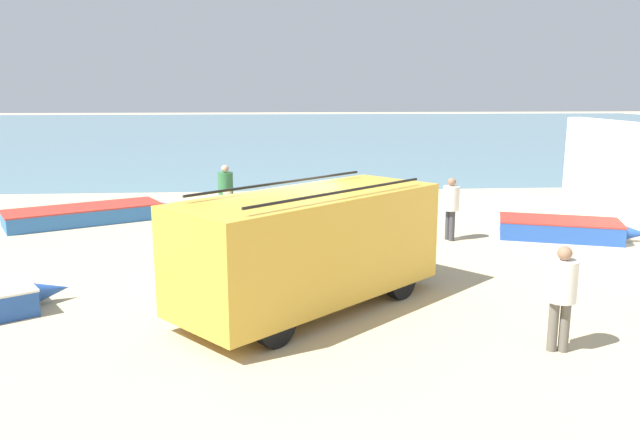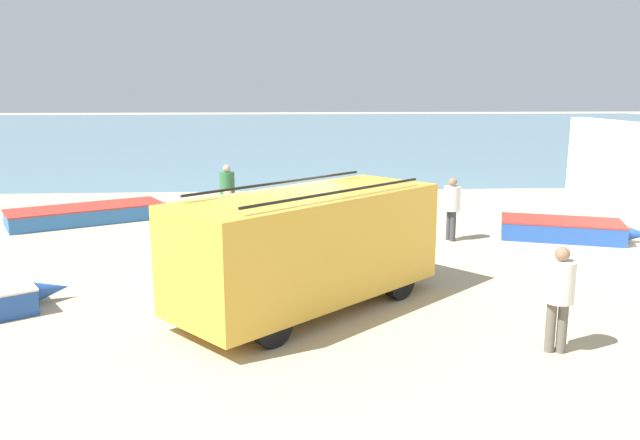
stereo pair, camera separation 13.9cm
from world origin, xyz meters
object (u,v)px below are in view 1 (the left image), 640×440
at_px(fishing_rowboat_0, 334,211).
at_px(fishing_rowboat_1, 88,214).
at_px(fishing_rowboat_3, 563,229).
at_px(fisherman_1, 451,203).
at_px(parked_van, 311,245).
at_px(fisherman_2, 562,289).
at_px(fisherman_3, 226,188).
at_px(fisherman_0, 228,216).

relative_size(fishing_rowboat_0, fishing_rowboat_1, 1.02).
relative_size(fishing_rowboat_3, fisherman_1, 2.31).
height_order(parked_van, fisherman_2, parked_van).
height_order(fisherman_1, fisherman_3, fisherman_3).
bearing_deg(fishing_rowboat_3, fishing_rowboat_1, -173.53).
xyz_separation_m(parked_van, fisherman_1, (4.07, 5.06, -0.19)).
distance_m(fisherman_2, fisherman_3, 11.84).
bearing_deg(parked_van, fisherman_1, 9.88).
bearing_deg(fishing_rowboat_3, parked_van, -125.47).
bearing_deg(fisherman_3, fisherman_2, -94.36).
distance_m(parked_van, fisherman_3, 8.33).
height_order(fishing_rowboat_0, fishing_rowboat_3, fishing_rowboat_0).
height_order(fisherman_1, fisherman_2, fisherman_1).
height_order(fishing_rowboat_0, fisherman_0, fisherman_0).
bearing_deg(fishing_rowboat_0, fisherman_2, -93.67).
distance_m(fishing_rowboat_3, fisherman_0, 9.13).
distance_m(parked_van, fishing_rowboat_3, 8.89).
xyz_separation_m(fisherman_0, fisherman_2, (5.48, -6.16, 0.03)).
height_order(fishing_rowboat_3, fisherman_1, fisherman_1).
relative_size(fisherman_0, fisherman_2, 0.97).
bearing_deg(fisherman_1, fishing_rowboat_1, -38.34).
relative_size(fishing_rowboat_0, fisherman_2, 3.21).
height_order(parked_van, fisherman_0, parked_van).
bearing_deg(fisherman_3, fisherman_1, -59.61).
height_order(parked_van, fishing_rowboat_1, parked_van).
xyz_separation_m(parked_van, fisherman_0, (-1.78, 3.91, -0.23)).
bearing_deg(fisherman_0, fisherman_3, -43.85).
height_order(parked_van, fishing_rowboat_0, parked_van).
distance_m(fishing_rowboat_1, fisherman_0, 6.34).
xyz_separation_m(parked_van, fisherman_3, (-2.13, 8.06, -0.16)).
bearing_deg(fishing_rowboat_0, fisherman_1, -61.72).
distance_m(fishing_rowboat_1, fisherman_1, 10.93).
distance_m(parked_van, fisherman_0, 4.30).
bearing_deg(fisherman_2, fishing_rowboat_3, -12.84).
bearing_deg(fishing_rowboat_0, fisherman_3, 158.92).
height_order(parked_van, fishing_rowboat_3, parked_van).
height_order(fisherman_0, fisherman_2, fisherman_2).
relative_size(fisherman_1, fisherman_2, 1.01).
bearing_deg(fishing_rowboat_3, fishing_rowboat_0, 174.84).
distance_m(fisherman_0, fisherman_3, 4.16).
bearing_deg(fisherman_0, fishing_rowboat_0, -85.75).
bearing_deg(parked_van, fishing_rowboat_0, 40.00).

